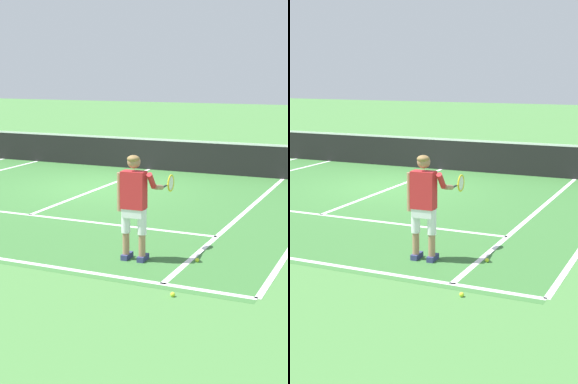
# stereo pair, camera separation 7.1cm
# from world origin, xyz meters

# --- Properties ---
(ground_plane) EXTENTS (80.00, 80.00, 0.00)m
(ground_plane) POSITION_xyz_m (0.00, 0.00, 0.00)
(ground_plane) COLOR #477F3D
(court_inner_surface) EXTENTS (10.98, 9.46, 0.00)m
(court_inner_surface) POSITION_xyz_m (0.00, -1.41, 0.00)
(court_inner_surface) COLOR #387033
(court_inner_surface) RESTS_ON ground
(line_service) EXTENTS (8.23, 0.10, 0.01)m
(line_service) POSITION_xyz_m (0.00, -3.28, 0.00)
(line_service) COLOR white
(line_service) RESTS_ON ground
(line_centre_service) EXTENTS (0.10, 6.40, 0.01)m
(line_centre_service) POSITION_xyz_m (0.00, -0.08, 0.00)
(line_centre_service) COLOR white
(line_centre_service) RESTS_ON ground
(line_singles_right) EXTENTS (0.10, 9.06, 0.01)m
(line_singles_right) POSITION_xyz_m (4.12, -1.41, 0.00)
(line_singles_right) COLOR white
(line_singles_right) RESTS_ON ground
(tennis_net) EXTENTS (11.96, 0.08, 1.07)m
(tennis_net) POSITION_xyz_m (0.00, 3.12, 0.50)
(tennis_net) COLOR #333338
(tennis_net) RESTS_ON ground
(tennis_player) EXTENTS (0.62, 1.13, 1.71)m
(tennis_player) POSITION_xyz_m (3.29, -5.10, 0.99)
(tennis_player) COLOR navy
(tennis_player) RESTS_ON ground
(tennis_ball_near_feet) EXTENTS (0.07, 0.07, 0.07)m
(tennis_ball_near_feet) POSITION_xyz_m (4.42, -6.33, 0.03)
(tennis_ball_near_feet) COLOR #CCE02D
(tennis_ball_near_feet) RESTS_ON ground
(tennis_ball_by_baseline) EXTENTS (0.07, 0.07, 0.07)m
(tennis_ball_by_baseline) POSITION_xyz_m (4.25, -4.80, 0.03)
(tennis_ball_by_baseline) COLOR #CCE02D
(tennis_ball_by_baseline) RESTS_ON ground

